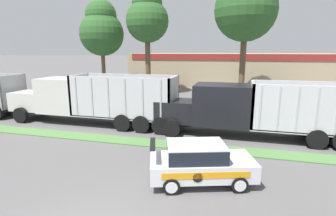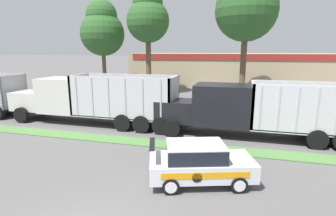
% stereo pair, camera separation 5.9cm
% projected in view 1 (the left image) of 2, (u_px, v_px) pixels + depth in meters
% --- Properties ---
extents(grass_verge, '(120.00, 1.23, 0.06)m').
position_uv_depth(grass_verge, '(163.00, 144.00, 14.62)').
color(grass_verge, '#517F42').
rests_on(grass_verge, ground_plane).
extents(centre_line_2, '(2.40, 0.14, 0.01)m').
position_uv_depth(centre_line_2, '(35.00, 113.00, 22.16)').
color(centre_line_2, yellow).
rests_on(centre_line_2, ground_plane).
extents(centre_line_3, '(2.40, 0.14, 0.01)m').
position_uv_depth(centre_line_3, '(92.00, 117.00, 20.80)').
color(centre_line_3, yellow).
rests_on(centre_line_3, ground_plane).
extents(centre_line_4, '(2.40, 0.14, 0.01)m').
position_uv_depth(centre_line_4, '(157.00, 121.00, 19.43)').
color(centre_line_4, yellow).
rests_on(centre_line_4, ground_plane).
extents(centre_line_5, '(2.40, 0.14, 0.01)m').
position_uv_depth(centre_line_5, '(231.00, 127.00, 18.07)').
color(centre_line_5, yellow).
rests_on(centre_line_5, ground_plane).
extents(centre_line_6, '(2.40, 0.14, 0.01)m').
position_uv_depth(centre_line_6, '(318.00, 133.00, 16.71)').
color(centre_line_6, yellow).
rests_on(centre_line_6, ground_plane).
extents(dump_truck_mid, '(12.33, 2.66, 3.51)m').
position_uv_depth(dump_truck_mid, '(240.00, 110.00, 15.77)').
color(dump_truck_mid, black).
rests_on(dump_truck_mid, ground_plane).
extents(dump_truck_far_right, '(12.56, 2.72, 3.52)m').
position_uv_depth(dump_truck_far_right, '(77.00, 100.00, 18.88)').
color(dump_truck_far_right, black).
rests_on(dump_truck_far_right, ground_plane).
extents(rally_car, '(4.41, 2.98, 1.64)m').
position_uv_depth(rally_car, '(200.00, 162.00, 10.28)').
color(rally_car, silver).
rests_on(rally_car, ground_plane).
extents(store_building_backdrop, '(30.10, 12.10, 4.79)m').
position_uv_depth(store_building_backdrop, '(233.00, 69.00, 40.82)').
color(store_building_backdrop, tan).
rests_on(store_building_backdrop, ground_plane).
extents(tree_behind_left, '(6.47, 6.47, 14.15)m').
position_uv_depth(tree_behind_left, '(246.00, 4.00, 26.97)').
color(tree_behind_left, brown).
rests_on(tree_behind_left, ground_plane).
extents(tree_behind_centre, '(5.54, 5.54, 11.43)m').
position_uv_depth(tree_behind_centre, '(102.00, 29.00, 33.05)').
color(tree_behind_centre, brown).
rests_on(tree_behind_centre, ground_plane).
extents(tree_behind_right, '(4.99, 4.99, 12.30)m').
position_uv_depth(tree_behind_right, '(147.00, 17.00, 30.38)').
color(tree_behind_right, brown).
rests_on(tree_behind_right, ground_plane).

